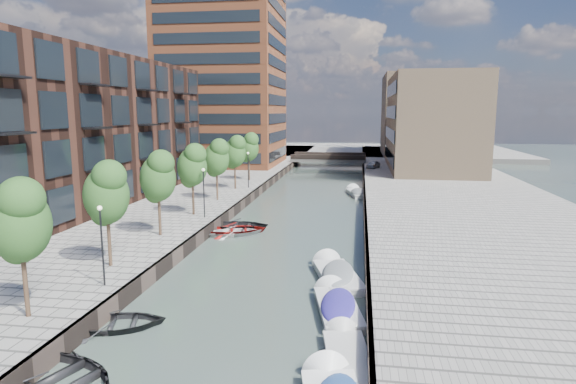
% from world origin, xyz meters
% --- Properties ---
extents(water, '(300.00, 300.00, 0.00)m').
position_xyz_m(water, '(0.00, 40.00, 0.00)').
color(water, '#38473F').
rests_on(water, ground).
extents(quay_left, '(60.00, 140.00, 1.00)m').
position_xyz_m(quay_left, '(-36.00, 40.00, 0.50)').
color(quay_left, gray).
rests_on(quay_left, ground).
extents(quay_right, '(20.00, 140.00, 1.00)m').
position_xyz_m(quay_right, '(16.00, 40.00, 0.50)').
color(quay_right, gray).
rests_on(quay_right, ground).
extents(quay_wall_left, '(0.25, 140.00, 1.00)m').
position_xyz_m(quay_wall_left, '(-6.10, 40.00, 0.50)').
color(quay_wall_left, '#332823').
rests_on(quay_wall_left, ground).
extents(quay_wall_right, '(0.25, 140.00, 1.00)m').
position_xyz_m(quay_wall_right, '(6.10, 40.00, 0.50)').
color(quay_wall_right, '#332823').
rests_on(quay_wall_right, ground).
extents(far_closure, '(80.00, 40.00, 1.00)m').
position_xyz_m(far_closure, '(0.00, 100.00, 0.50)').
color(far_closure, gray).
rests_on(far_closure, ground).
extents(apartment_block, '(8.00, 38.00, 14.00)m').
position_xyz_m(apartment_block, '(-20.00, 30.00, 8.00)').
color(apartment_block, black).
rests_on(apartment_block, quay_left).
extents(tower, '(18.00, 18.00, 30.00)m').
position_xyz_m(tower, '(-17.00, 65.00, 16.00)').
color(tower, '#9A4E2D').
rests_on(tower, quay_left).
extents(tan_block_near, '(12.00, 25.00, 14.00)m').
position_xyz_m(tan_block_near, '(16.00, 62.00, 8.00)').
color(tan_block_near, '#9B7E5F').
rests_on(tan_block_near, quay_right).
extents(tan_block_far, '(12.00, 20.00, 16.00)m').
position_xyz_m(tan_block_far, '(16.00, 88.00, 9.00)').
color(tan_block_far, '#9B7E5F').
rests_on(tan_block_far, quay_right).
extents(bridge, '(13.00, 6.00, 1.30)m').
position_xyz_m(bridge, '(0.00, 72.00, 1.39)').
color(bridge, gray).
rests_on(bridge, ground).
extents(tree_0, '(2.50, 2.50, 5.95)m').
position_xyz_m(tree_0, '(-8.50, 4.00, 5.31)').
color(tree_0, '#382619').
rests_on(tree_0, quay_left).
extents(tree_1, '(2.50, 2.50, 5.95)m').
position_xyz_m(tree_1, '(-8.50, 11.00, 5.31)').
color(tree_1, '#382619').
rests_on(tree_1, quay_left).
extents(tree_2, '(2.50, 2.50, 5.95)m').
position_xyz_m(tree_2, '(-8.50, 18.00, 5.31)').
color(tree_2, '#382619').
rests_on(tree_2, quay_left).
extents(tree_3, '(2.50, 2.50, 5.95)m').
position_xyz_m(tree_3, '(-8.50, 25.00, 5.31)').
color(tree_3, '#382619').
rests_on(tree_3, quay_left).
extents(tree_4, '(2.50, 2.50, 5.95)m').
position_xyz_m(tree_4, '(-8.50, 32.00, 5.31)').
color(tree_4, '#382619').
rests_on(tree_4, quay_left).
extents(tree_5, '(2.50, 2.50, 5.95)m').
position_xyz_m(tree_5, '(-8.50, 39.00, 5.31)').
color(tree_5, '#382619').
rests_on(tree_5, quay_left).
extents(tree_6, '(2.50, 2.50, 5.95)m').
position_xyz_m(tree_6, '(-8.50, 46.00, 5.31)').
color(tree_6, '#382619').
rests_on(tree_6, quay_left).
extents(lamp_0, '(0.24, 0.24, 4.12)m').
position_xyz_m(lamp_0, '(-7.20, 8.00, 3.51)').
color(lamp_0, black).
rests_on(lamp_0, quay_left).
extents(lamp_1, '(0.24, 0.24, 4.12)m').
position_xyz_m(lamp_1, '(-7.20, 24.00, 3.51)').
color(lamp_1, black).
rests_on(lamp_1, quay_left).
extents(lamp_2, '(0.24, 0.24, 4.12)m').
position_xyz_m(lamp_2, '(-7.20, 40.00, 3.51)').
color(lamp_2, black).
rests_on(lamp_2, quay_left).
extents(sloop_0, '(5.85, 5.04, 1.02)m').
position_xyz_m(sloop_0, '(-4.95, 1.00, 0.00)').
color(sloop_0, black).
rests_on(sloop_0, ground).
extents(sloop_1, '(5.10, 4.32, 0.90)m').
position_xyz_m(sloop_1, '(-5.22, 5.49, 0.00)').
color(sloop_1, black).
rests_on(sloop_1, ground).
extents(sloop_2, '(5.75, 4.81, 1.02)m').
position_xyz_m(sloop_2, '(-4.28, 23.01, 0.00)').
color(sloop_2, '#A01511').
rests_on(sloop_2, ground).
extents(sloop_3, '(5.09, 4.40, 0.88)m').
position_xyz_m(sloop_3, '(-4.15, 22.54, 0.00)').
color(sloop_3, silver).
rests_on(sloop_3, ground).
extents(sloop_4, '(5.31, 4.05, 1.03)m').
position_xyz_m(sloop_4, '(-4.41, 24.56, 0.00)').
color(sloop_4, black).
rests_on(sloop_4, ground).
extents(motorboat_1, '(3.47, 6.03, 1.90)m').
position_xyz_m(motorboat_1, '(4.26, 13.60, 0.23)').
color(motorboat_1, silver).
rests_on(motorboat_1, ground).
extents(motorboat_2, '(2.36, 4.96, 1.59)m').
position_xyz_m(motorboat_2, '(5.17, 4.32, 0.09)').
color(motorboat_2, silver).
rests_on(motorboat_2, ground).
extents(motorboat_3, '(2.83, 5.55, 1.77)m').
position_xyz_m(motorboat_3, '(4.53, 9.00, 0.21)').
color(motorboat_3, silver).
rests_on(motorboat_3, ground).
extents(motorboat_4, '(3.04, 5.67, 1.80)m').
position_xyz_m(motorboat_4, '(5.28, 42.72, 0.22)').
color(motorboat_4, beige).
rests_on(motorboat_4, ground).
extents(car, '(2.56, 3.67, 1.16)m').
position_xyz_m(car, '(7.57, 61.84, 1.58)').
color(car, '#AEB1B3').
rests_on(car, quay_right).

